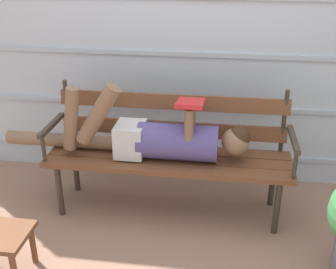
# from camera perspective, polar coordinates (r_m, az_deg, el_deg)

# --- Properties ---
(ground_plane) EXTENTS (12.00, 12.00, 0.00)m
(ground_plane) POSITION_cam_1_polar(r_m,az_deg,el_deg) (3.09, -0.38, -11.61)
(ground_plane) COLOR #936B56
(house_siding) EXTENTS (4.33, 0.08, 2.52)m
(house_siding) POSITION_cam_1_polar(r_m,az_deg,el_deg) (3.26, 1.48, 14.66)
(house_siding) COLOR #B2BCC6
(house_siding) RESTS_ON ground
(park_bench) EXTENTS (1.74, 0.46, 0.91)m
(park_bench) POSITION_cam_1_polar(r_m,az_deg,el_deg) (3.01, 0.18, -1.67)
(park_bench) COLOR brown
(park_bench) RESTS_ON ground
(reclining_person) EXTENTS (1.79, 0.26, 0.56)m
(reclining_person) POSITION_cam_1_polar(r_m,az_deg,el_deg) (2.92, -1.73, -0.34)
(reclining_person) COLOR #514784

